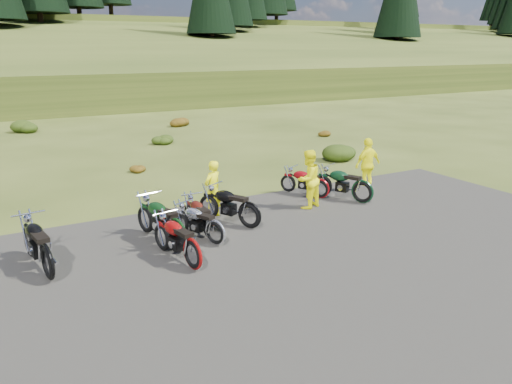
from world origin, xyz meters
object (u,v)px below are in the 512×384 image
motorcycle_3 (216,246)px  person_middle (213,190)px  motorcycle_0 (50,281)px  motorcycle_7 (362,204)px

motorcycle_3 → person_middle: person_middle is taller
motorcycle_0 → person_middle: bearing=-75.1°
motorcycle_3 → person_middle: 2.36m
motorcycle_0 → motorcycle_7: motorcycle_0 is taller
person_middle → motorcycle_7: bearing=142.9°
motorcycle_7 → person_middle: size_ratio=1.27×
motorcycle_7 → person_middle: bearing=52.0°
motorcycle_3 → motorcycle_7: bearing=-104.3°
motorcycle_3 → motorcycle_7: (5.61, 0.93, 0.00)m
person_middle → motorcycle_0: bearing=-1.1°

